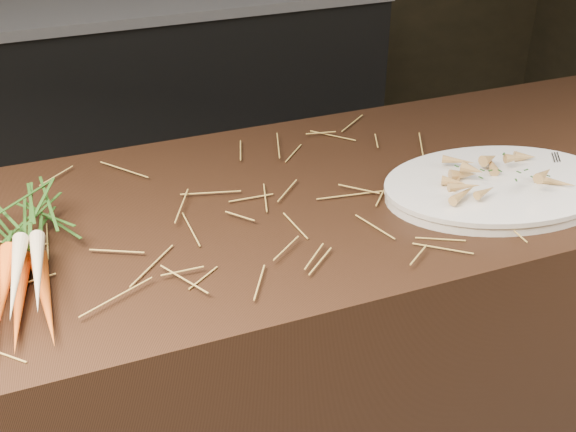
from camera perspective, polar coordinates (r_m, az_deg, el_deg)
name	(u,v)px	position (r m, az deg, el deg)	size (l,w,h in m)	color
main_counter	(245,381)	(1.66, -3.42, -12.92)	(2.40, 0.70, 0.90)	black
back_counter	(175,89)	(3.31, -8.91, 9.88)	(1.82, 0.62, 0.84)	black
straw_bedding	(238,205)	(1.38, -4.00, 0.89)	(1.40, 0.60, 0.02)	#AE9440
root_veg_bunch	(18,243)	(1.29, -20.58, -1.99)	(0.17, 0.45, 0.08)	#D4530F
serving_platter	(498,189)	(1.48, 16.25, 2.07)	(0.46, 0.31, 0.02)	white
roasted_veg_heap	(501,172)	(1.47, 16.46, 3.36)	(0.22, 0.16, 0.05)	#A97E44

